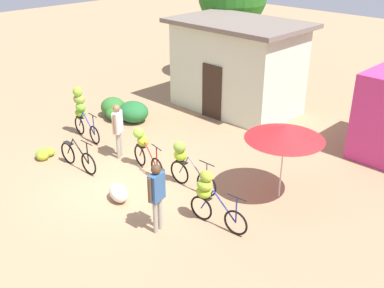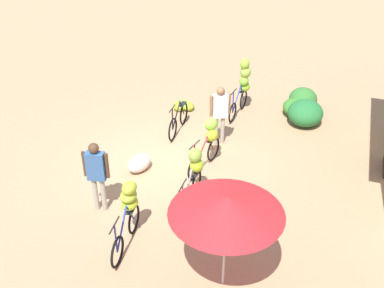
# 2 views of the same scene
# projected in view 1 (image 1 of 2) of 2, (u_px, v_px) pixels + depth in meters

# --- Properties ---
(ground_plane) EXTENTS (60.00, 60.00, 0.00)m
(ground_plane) POSITION_uv_depth(u_px,v_px,m) (121.00, 184.00, 12.48)
(ground_plane) COLOR #A57D5A
(building_low) EXTENTS (4.97, 3.27, 3.36)m
(building_low) POSITION_uv_depth(u_px,v_px,m) (237.00, 66.00, 17.07)
(building_low) COLOR beige
(building_low) RESTS_ON ground
(hedge_bush_front_left) EXTENTS (0.94, 0.88, 0.73)m
(hedge_bush_front_left) POSITION_uv_depth(u_px,v_px,m) (113.00, 107.00, 16.87)
(hedge_bush_front_left) COLOR #316F2D
(hedge_bush_front_left) RESTS_ON ground
(hedge_bush_front_right) EXTENTS (1.05, 1.09, 0.55)m
(hedge_bush_front_right) POSITION_uv_depth(u_px,v_px,m) (121.00, 112.00, 16.62)
(hedge_bush_front_right) COLOR #36792A
(hedge_bush_front_right) RESTS_ON ground
(hedge_bush_mid) EXTENTS (1.15, 1.04, 0.75)m
(hedge_bush_mid) POSITION_uv_depth(u_px,v_px,m) (133.00, 112.00, 16.39)
(hedge_bush_mid) COLOR #246932
(hedge_bush_mid) RESTS_ON ground
(market_umbrella) EXTENTS (1.98, 1.98, 2.03)m
(market_umbrella) POSITION_uv_depth(u_px,v_px,m) (285.00, 132.00, 11.10)
(market_umbrella) COLOR beige
(market_umbrella) RESTS_ON ground
(bicycle_leftmost) EXTENTS (1.63, 0.40, 1.71)m
(bicycle_leftmost) POSITION_uv_depth(u_px,v_px,m) (81.00, 108.00, 14.99)
(bicycle_leftmost) COLOR black
(bicycle_leftmost) RESTS_ON ground
(bicycle_near_pile) EXTENTS (1.69, 0.15, 1.01)m
(bicycle_near_pile) POSITION_uv_depth(u_px,v_px,m) (78.00, 157.00, 13.13)
(bicycle_near_pile) COLOR black
(bicycle_near_pile) RESTS_ON ground
(bicycle_center_loaded) EXTENTS (1.61, 0.44, 1.25)m
(bicycle_center_loaded) POSITION_uv_depth(u_px,v_px,m) (144.00, 146.00, 12.98)
(bicycle_center_loaded) COLOR black
(bicycle_center_loaded) RESTS_ON ground
(bicycle_by_shop) EXTENTS (1.65, 0.36, 1.29)m
(bicycle_by_shop) POSITION_uv_depth(u_px,v_px,m) (185.00, 162.00, 12.08)
(bicycle_by_shop) COLOR black
(bicycle_by_shop) RESTS_ON ground
(bicycle_rightmost) EXTENTS (1.61, 0.37, 1.36)m
(bicycle_rightmost) POSITION_uv_depth(u_px,v_px,m) (209.00, 194.00, 10.50)
(bicycle_rightmost) COLOR black
(bicycle_rightmost) RESTS_ON ground
(banana_pile_on_ground) EXTENTS (0.65, 0.78, 0.30)m
(banana_pile_on_ground) POSITION_uv_depth(u_px,v_px,m) (44.00, 154.00, 13.86)
(banana_pile_on_ground) COLOR #96A826
(banana_pile_on_ground) RESTS_ON ground
(produce_sack) EXTENTS (0.80, 0.64, 0.44)m
(produce_sack) POSITION_uv_depth(u_px,v_px,m) (119.00, 193.00, 11.65)
(produce_sack) COLOR silver
(produce_sack) RESTS_ON ground
(person_vendor) EXTENTS (0.27, 0.57, 1.73)m
(person_vendor) POSITION_uv_depth(u_px,v_px,m) (157.00, 191.00, 10.11)
(person_vendor) COLOR gray
(person_vendor) RESTS_ON ground
(person_bystander) EXTENTS (0.39, 0.50, 1.71)m
(person_bystander) POSITION_uv_depth(u_px,v_px,m) (118.00, 125.00, 13.52)
(person_bystander) COLOR gray
(person_bystander) RESTS_ON ground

